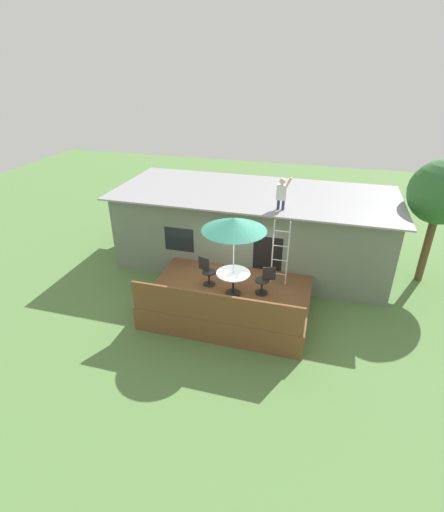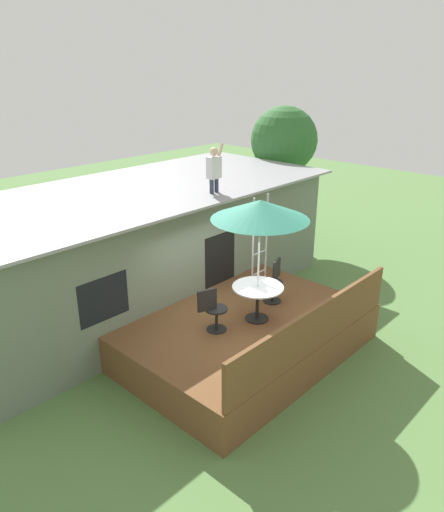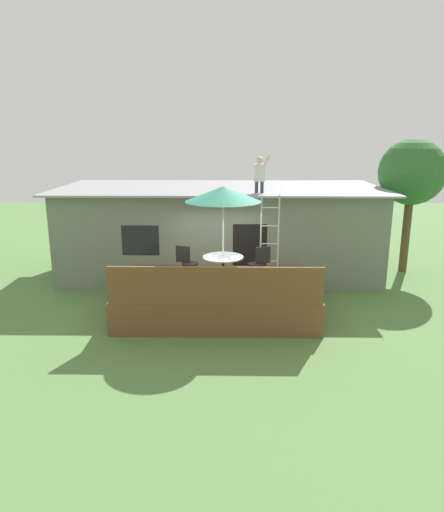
{
  "view_description": "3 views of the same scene",
  "coord_description": "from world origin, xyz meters",
  "px_view_note": "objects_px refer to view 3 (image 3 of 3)",
  "views": [
    {
      "loc": [
        2.54,
        -9.92,
        7.37
      ],
      "look_at": [
        -0.38,
        0.48,
        1.72
      ],
      "focal_mm": 26.75,
      "sensor_mm": 36.0,
      "label": 1
    },
    {
      "loc": [
        -6.81,
        -5.73,
        5.78
      ],
      "look_at": [
        0.06,
        0.73,
        1.98
      ],
      "focal_mm": 34.27,
      "sensor_mm": 36.0,
      "label": 2
    },
    {
      "loc": [
        0.32,
        -11.74,
        4.61
      ],
      "look_at": [
        0.12,
        0.5,
        1.38
      ],
      "focal_mm": 32.83,
      "sensor_mm": 36.0,
      "label": 3
    }
  ],
  "objects_px": {
    "patio_umbrella": "(223,194)",
    "step_ladder": "(270,235)",
    "person_figure": "(260,172)",
    "patio_chair_right": "(258,264)",
    "patio_table": "(223,262)",
    "backyard_tree": "(412,173)",
    "patio_chair_left": "(188,264)"
  },
  "relations": [
    {
      "from": "patio_umbrella",
      "to": "step_ladder",
      "type": "distance_m",
      "value": 2.03
    },
    {
      "from": "patio_chair_left",
      "to": "backyard_tree",
      "type": "distance_m",
      "value": 8.23
    },
    {
      "from": "patio_umbrella",
      "to": "patio_chair_right",
      "type": "distance_m",
      "value": 2.12
    },
    {
      "from": "step_ladder",
      "to": "person_figure",
      "type": "height_order",
      "value": "person_figure"
    },
    {
      "from": "patio_table",
      "to": "backyard_tree",
      "type": "height_order",
      "value": "backyard_tree"
    },
    {
      "from": "patio_umbrella",
      "to": "patio_chair_left",
      "type": "height_order",
      "value": "patio_umbrella"
    },
    {
      "from": "patio_table",
      "to": "patio_chair_right",
      "type": "relative_size",
      "value": 1.13
    },
    {
      "from": "patio_table",
      "to": "patio_chair_left",
      "type": "height_order",
      "value": "patio_chair_left"
    },
    {
      "from": "person_figure",
      "to": "patio_chair_right",
      "type": "xyz_separation_m",
      "value": [
        -0.11,
        -1.93,
        -2.25
      ]
    },
    {
      "from": "step_ladder",
      "to": "patio_chair_left",
      "type": "relative_size",
      "value": 2.39
    },
    {
      "from": "patio_table",
      "to": "patio_chair_right",
      "type": "distance_m",
      "value": 0.98
    },
    {
      "from": "patio_chair_left",
      "to": "patio_umbrella",
      "type": "bearing_deg",
      "value": -0.0
    },
    {
      "from": "step_ladder",
      "to": "patio_chair_right",
      "type": "relative_size",
      "value": 2.39
    },
    {
      "from": "patio_table",
      "to": "patio_chair_left",
      "type": "bearing_deg",
      "value": 160.57
    },
    {
      "from": "step_ladder",
      "to": "backyard_tree",
      "type": "bearing_deg",
      "value": 31.64
    },
    {
      "from": "patio_umbrella",
      "to": "person_figure",
      "type": "distance_m",
      "value": 2.47
    },
    {
      "from": "patio_chair_left",
      "to": "patio_chair_right",
      "type": "relative_size",
      "value": 1.0
    },
    {
      "from": "backyard_tree",
      "to": "patio_table",
      "type": "bearing_deg",
      "value": -146.93
    },
    {
      "from": "patio_table",
      "to": "backyard_tree",
      "type": "relative_size",
      "value": 0.23
    },
    {
      "from": "patio_chair_right",
      "to": "backyard_tree",
      "type": "relative_size",
      "value": 0.21
    },
    {
      "from": "patio_table",
      "to": "backyard_tree",
      "type": "xyz_separation_m",
      "value": [
        6.12,
        3.99,
        1.95
      ]
    },
    {
      "from": "backyard_tree",
      "to": "patio_chair_left",
      "type": "bearing_deg",
      "value": -152.7
    },
    {
      "from": "patio_umbrella",
      "to": "backyard_tree",
      "type": "relative_size",
      "value": 0.57
    },
    {
      "from": "step_ladder",
      "to": "patio_chair_left",
      "type": "distance_m",
      "value": 2.39
    },
    {
      "from": "person_figure",
      "to": "patio_table",
      "type": "bearing_deg",
      "value": -115.13
    },
    {
      "from": "patio_table",
      "to": "step_ladder",
      "type": "relative_size",
      "value": 0.47
    },
    {
      "from": "patio_table",
      "to": "patio_umbrella",
      "type": "height_order",
      "value": "patio_umbrella"
    },
    {
      "from": "patio_table",
      "to": "step_ladder",
      "type": "bearing_deg",
      "value": 38.15
    },
    {
      "from": "patio_umbrella",
      "to": "backyard_tree",
      "type": "height_order",
      "value": "backyard_tree"
    },
    {
      "from": "patio_chair_right",
      "to": "patio_table",
      "type": "bearing_deg",
      "value": 0.0
    },
    {
      "from": "patio_umbrella",
      "to": "step_ladder",
      "type": "relative_size",
      "value": 1.15
    },
    {
      "from": "patio_chair_left",
      "to": "patio_chair_right",
      "type": "distance_m",
      "value": 1.88
    }
  ]
}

